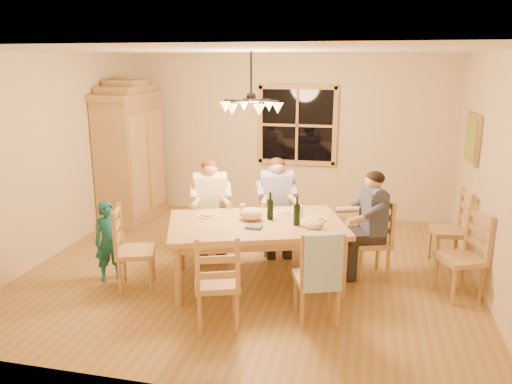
% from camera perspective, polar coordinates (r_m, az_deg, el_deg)
% --- Properties ---
extents(floor, '(5.50, 5.50, 0.00)m').
position_cam_1_polar(floor, '(6.50, -0.51, -8.70)').
color(floor, olive).
rests_on(floor, ground).
extents(ceiling, '(5.50, 5.00, 0.02)m').
position_cam_1_polar(ceiling, '(5.97, -0.57, 15.86)').
color(ceiling, white).
rests_on(ceiling, wall_back).
extents(wall_back, '(5.50, 0.02, 2.70)m').
position_cam_1_polar(wall_back, '(8.50, 3.39, 6.34)').
color(wall_back, beige).
rests_on(wall_back, floor).
extents(wall_left, '(0.02, 5.00, 2.70)m').
position_cam_1_polar(wall_left, '(7.23, -22.31, 3.80)').
color(wall_left, beige).
rests_on(wall_left, floor).
extents(wall_right, '(0.02, 5.00, 2.70)m').
position_cam_1_polar(wall_right, '(6.08, 25.56, 1.59)').
color(wall_right, beige).
rests_on(wall_right, floor).
extents(window, '(1.30, 0.06, 1.30)m').
position_cam_1_polar(window, '(8.41, 4.73, 7.60)').
color(window, black).
rests_on(window, wall_back).
extents(painting, '(0.06, 0.78, 0.64)m').
position_cam_1_polar(painting, '(7.19, 23.51, 5.65)').
color(painting, olive).
rests_on(painting, wall_right).
extents(chandelier, '(0.77, 0.68, 0.71)m').
position_cam_1_polar(chandelier, '(5.99, -0.55, 9.89)').
color(chandelier, black).
rests_on(chandelier, ceiling).
extents(armoire, '(0.66, 1.40, 2.30)m').
position_cam_1_polar(armoire, '(8.46, -14.13, 3.87)').
color(armoire, olive).
rests_on(armoire, floor).
extents(dining_table, '(2.31, 1.84, 0.76)m').
position_cam_1_polar(dining_table, '(5.87, 0.03, -4.35)').
color(dining_table, tan).
rests_on(dining_table, floor).
extents(chair_far_left, '(0.56, 0.54, 0.99)m').
position_cam_1_polar(chair_far_left, '(6.85, -5.13, -4.78)').
color(chair_far_left, '#9F6C46').
rests_on(chair_far_left, floor).
extents(chair_far_right, '(0.56, 0.54, 0.99)m').
position_cam_1_polar(chair_far_right, '(6.93, 2.31, -4.50)').
color(chair_far_right, '#9F6C46').
rests_on(chair_far_right, floor).
extents(chair_near_left, '(0.56, 0.54, 0.99)m').
position_cam_1_polar(chair_near_left, '(5.10, -4.41, -11.87)').
color(chair_near_left, '#9F6C46').
rests_on(chair_near_left, floor).
extents(chair_near_right, '(0.56, 0.54, 0.99)m').
position_cam_1_polar(chair_near_right, '(5.23, 6.91, -11.23)').
color(chair_near_right, '#9F6C46').
rests_on(chair_near_right, floor).
extents(chair_end_left, '(0.54, 0.56, 0.99)m').
position_cam_1_polar(chair_end_left, '(6.01, -13.48, -8.00)').
color(chair_end_left, '#9F6C46').
rests_on(chair_end_left, floor).
extents(chair_end_right, '(0.54, 0.56, 0.99)m').
position_cam_1_polar(chair_end_right, '(6.31, 12.85, -6.85)').
color(chair_end_right, '#9F6C46').
rests_on(chair_end_right, floor).
extents(adult_woman, '(0.50, 0.52, 0.87)m').
position_cam_1_polar(adult_woman, '(6.69, -5.23, -0.43)').
color(adult_woman, beige).
rests_on(adult_woman, floor).
extents(adult_plaid_man, '(0.50, 0.52, 0.87)m').
position_cam_1_polar(adult_plaid_man, '(6.77, 2.36, -0.20)').
color(adult_plaid_man, '#314488').
rests_on(adult_plaid_man, floor).
extents(adult_slate_man, '(0.52, 0.50, 0.87)m').
position_cam_1_polar(adult_slate_man, '(6.13, 13.13, -2.16)').
color(adult_slate_man, '#3A415D').
rests_on(adult_slate_man, floor).
extents(towel, '(0.39, 0.22, 0.58)m').
position_cam_1_polar(towel, '(4.89, 7.58, -7.99)').
color(towel, '#9EC3D5').
rests_on(towel, chair_near_right).
extents(wine_bottle_a, '(0.08, 0.08, 0.33)m').
position_cam_1_polar(wine_bottle_a, '(5.89, 1.64, -1.60)').
color(wine_bottle_a, black).
rests_on(wine_bottle_a, dining_table).
extents(wine_bottle_b, '(0.08, 0.08, 0.33)m').
position_cam_1_polar(wine_bottle_b, '(5.70, 4.70, -2.21)').
color(wine_bottle_b, black).
rests_on(wine_bottle_b, dining_table).
extents(plate_woman, '(0.26, 0.26, 0.02)m').
position_cam_1_polar(plate_woman, '(6.07, -5.50, -2.71)').
color(plate_woman, white).
rests_on(plate_woman, dining_table).
extents(plate_plaid, '(0.26, 0.26, 0.02)m').
position_cam_1_polar(plate_plaid, '(6.17, 3.20, -2.39)').
color(plate_plaid, white).
rests_on(plate_plaid, dining_table).
extents(plate_slate, '(0.26, 0.26, 0.02)m').
position_cam_1_polar(plate_slate, '(5.95, 6.77, -3.12)').
color(plate_slate, white).
rests_on(plate_slate, dining_table).
extents(wine_glass_a, '(0.06, 0.06, 0.14)m').
position_cam_1_polar(wine_glass_a, '(6.08, -1.56, -2.02)').
color(wine_glass_a, silver).
rests_on(wine_glass_a, dining_table).
extents(wine_glass_b, '(0.06, 0.06, 0.14)m').
position_cam_1_polar(wine_glass_b, '(6.04, 5.12, -2.18)').
color(wine_glass_b, silver).
rests_on(wine_glass_b, dining_table).
extents(cap, '(0.20, 0.20, 0.11)m').
position_cam_1_polar(cap, '(5.61, 6.73, -3.74)').
color(cap, tan).
rests_on(cap, dining_table).
extents(napkin, '(0.22, 0.19, 0.03)m').
position_cam_1_polar(napkin, '(5.63, -0.24, -3.99)').
color(napkin, '#475F82').
rests_on(napkin, dining_table).
extents(cloth_bundle, '(0.28, 0.22, 0.15)m').
position_cam_1_polar(cloth_bundle, '(5.89, -0.54, -2.51)').
color(cloth_bundle, '#C3B58E').
rests_on(cloth_bundle, dining_table).
extents(child, '(0.42, 0.41, 0.98)m').
position_cam_1_polar(child, '(6.26, -16.42, -5.42)').
color(child, '#176169').
rests_on(child, floor).
extents(chair_spare_front, '(0.57, 0.58, 0.99)m').
position_cam_1_polar(chair_spare_front, '(6.09, 22.19, -8.39)').
color(chair_spare_front, '#9F6C46').
rests_on(chair_spare_front, floor).
extents(chair_spare_back, '(0.48, 0.49, 0.99)m').
position_cam_1_polar(chair_spare_back, '(6.97, 21.01, -5.39)').
color(chair_spare_back, '#9F6C46').
rests_on(chair_spare_back, floor).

